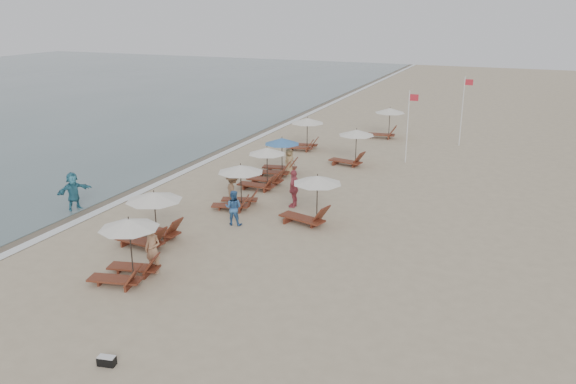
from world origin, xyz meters
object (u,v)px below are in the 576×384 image
at_px(inland_station_0, 310,197).
at_px(beachgoer_near, 153,249).
at_px(inland_station_2, 385,121).
at_px(beachgoer_mid_b, 233,191).
at_px(inland_station_1, 351,144).
at_px(lounger_station_1, 150,218).
at_px(lounger_station_2, 238,185).
at_px(beachgoer_far_b, 289,161).
at_px(beachgoer_mid_a, 233,208).
at_px(beachgoer_far_a, 294,188).
at_px(flag_pole_near, 408,123).
at_px(lounger_station_4, 278,158).
at_px(lounger_station_0, 126,251).
at_px(lounger_station_5, 305,132).
at_px(lounger_station_3, 263,169).
at_px(duffel_bag, 107,361).
at_px(waterline_walker, 73,191).

distance_m(inland_station_0, beachgoer_near, 7.82).
height_order(inland_station_2, beachgoer_mid_b, inland_station_2).
bearing_deg(inland_station_1, lounger_station_1, -105.13).
height_order(lounger_station_2, inland_station_1, inland_station_1).
xyz_separation_m(inland_station_1, beachgoer_far_b, (-2.77, -3.30, -0.56)).
distance_m(lounger_station_2, beachgoer_mid_a, 2.36).
height_order(beachgoer_far_a, flag_pole_near, flag_pole_near).
xyz_separation_m(lounger_station_4, beachgoer_far_a, (3.03, -4.95, -0.06)).
distance_m(beachgoer_mid_b, beachgoer_far_a, 2.97).
distance_m(lounger_station_2, beachgoer_far_a, 2.75).
xyz_separation_m(lounger_station_0, beachgoer_far_a, (2.48, 9.74, -0.21)).
bearing_deg(beachgoer_far_b, lounger_station_2, -158.56).
relative_size(beachgoer_mid_b, flag_pole_near, 0.40).
bearing_deg(lounger_station_2, lounger_station_5, 96.04).
bearing_deg(inland_station_0, inland_station_2, 93.49).
bearing_deg(lounger_station_2, lounger_station_3, 94.69).
height_order(lounger_station_0, beachgoer_far_b, lounger_station_0).
relative_size(lounger_station_4, duffel_bag, 4.85).
distance_m(lounger_station_1, flag_pole_near, 18.54).
height_order(lounger_station_1, beachgoer_far_a, lounger_station_1).
xyz_separation_m(beachgoer_mid_b, flag_pole_near, (5.93, 12.01, 1.60)).
relative_size(lounger_station_0, beachgoer_near, 1.37).
distance_m(beachgoer_far_a, duffel_bag, 14.26).
relative_size(beachgoer_mid_b, waterline_walker, 0.96).
height_order(lounger_station_3, beachgoer_far_a, lounger_station_3).
relative_size(lounger_station_3, beachgoer_near, 1.36).
bearing_deg(lounger_station_0, duffel_bag, -58.89).
distance_m(lounger_station_0, beachgoer_mid_b, 8.30).
height_order(beachgoer_far_b, waterline_walker, waterline_walker).
distance_m(lounger_station_1, beachgoer_mid_b, 5.19).
xyz_separation_m(beachgoer_far_b, flag_pole_near, (5.80, 5.27, 1.74)).
relative_size(lounger_station_2, beachgoer_mid_a, 1.54).
distance_m(lounger_station_4, beachgoer_far_a, 5.80).
relative_size(lounger_station_4, beachgoer_mid_a, 1.59).
relative_size(inland_station_1, duffel_bag, 5.29).
bearing_deg(beachgoer_mid_a, beachgoer_far_b, -91.60).
distance_m(inland_station_0, duffel_bag, 12.51).
xyz_separation_m(lounger_station_0, beachgoer_far_b, (0.02, 15.03, -0.39)).
xyz_separation_m(lounger_station_3, lounger_station_5, (-1.03, 8.95, 0.20)).
relative_size(lounger_station_4, beachgoer_mid_b, 1.43).
xyz_separation_m(lounger_station_3, lounger_station_4, (-0.27, 2.64, -0.00)).
relative_size(beachgoer_near, beachgoer_far_b, 1.21).
height_order(inland_station_1, duffel_bag, inland_station_1).
bearing_deg(beachgoer_far_b, lounger_station_0, -158.47).
bearing_deg(beachgoer_mid_b, duffel_bag, 147.17).
bearing_deg(waterline_walker, beachgoer_mid_a, -60.74).
relative_size(duffel_bag, flag_pole_near, 0.12).
xyz_separation_m(beachgoer_mid_b, waterline_walker, (-7.02, -3.09, 0.04)).
xyz_separation_m(inland_station_1, beachgoer_far_a, (-0.31, -8.59, -0.38)).
xyz_separation_m(beachgoer_mid_b, beachgoer_far_a, (2.60, 1.44, 0.04)).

